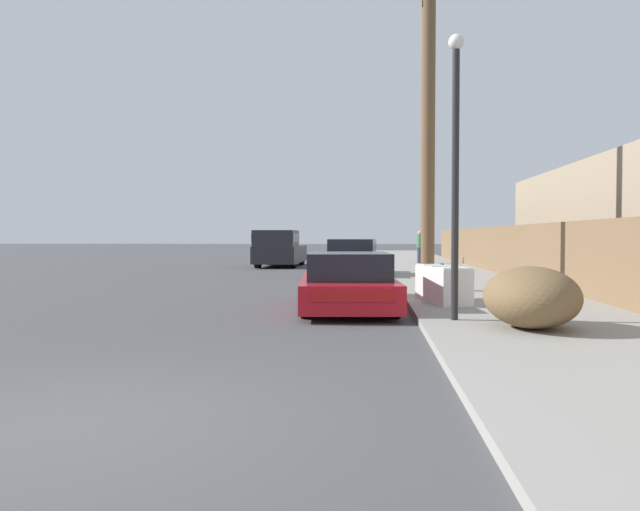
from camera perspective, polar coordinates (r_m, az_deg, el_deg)
ground_plane at (r=5.49m, az=-21.69°, el=-14.41°), size 220.00×220.00×0.00m
sidewalk_curb at (r=28.43m, az=10.32°, el=-1.16°), size 4.20×63.00×0.12m
discarded_fridge at (r=13.39m, az=11.17°, el=-2.58°), size 1.03×1.91×0.80m
parked_sports_car_red at (r=12.77m, az=2.55°, el=-2.60°), size 2.17×4.61×1.18m
car_parked_mid at (r=22.77m, az=3.05°, el=-0.38°), size 2.11×4.34×1.40m
pickup_truck at (r=30.47m, az=-3.76°, el=0.63°), size 2.08×5.29×1.78m
utility_pole at (r=16.46m, az=9.87°, el=12.13°), size 1.80×0.35×8.55m
street_lamp at (r=10.68m, az=12.29°, el=8.96°), size 0.26×0.26×4.72m
brush_pile at (r=10.02m, az=18.76°, el=-3.62°), size 1.42×1.89×0.94m
wooden_fence at (r=22.83m, az=16.77°, el=0.42°), size 0.08×38.42×1.75m
pedestrian at (r=32.32m, az=9.14°, el=0.83°), size 0.34×0.34×1.67m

